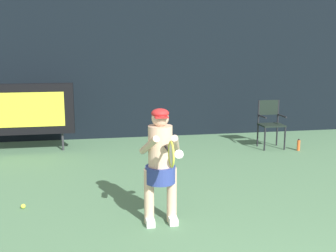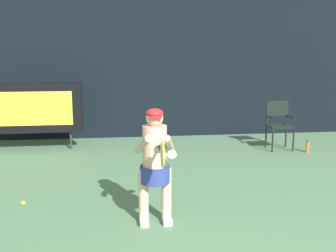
{
  "view_description": "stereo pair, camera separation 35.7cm",
  "coord_description": "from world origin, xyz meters",
  "px_view_note": "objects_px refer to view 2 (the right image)",
  "views": [
    {
      "loc": [
        -1.6,
        -1.76,
        2.26
      ],
      "look_at": [
        -0.48,
        4.41,
        1.05
      ],
      "focal_mm": 43.52,
      "sensor_mm": 36.0,
      "label": 1
    },
    {
      "loc": [
        -1.25,
        -1.81,
        2.26
      ],
      "look_at": [
        -0.48,
        4.41,
        1.05
      ],
      "focal_mm": 43.52,
      "sensor_mm": 36.0,
      "label": 2
    }
  ],
  "objects_px": {
    "scoreboard": "(31,108)",
    "tennis_racket": "(162,154)",
    "tennis_ball_spare": "(23,203)",
    "water_bottle": "(307,147)",
    "umpire_chair": "(279,122)",
    "tennis_player": "(155,161)"
  },
  "relations": [
    {
      "from": "scoreboard",
      "to": "tennis_racket",
      "type": "relative_size",
      "value": 3.65
    },
    {
      "from": "tennis_ball_spare",
      "to": "water_bottle",
      "type": "bearing_deg",
      "value": 23.48
    },
    {
      "from": "scoreboard",
      "to": "umpire_chair",
      "type": "height_order",
      "value": "scoreboard"
    },
    {
      "from": "tennis_ball_spare",
      "to": "umpire_chair",
      "type": "bearing_deg",
      "value": 29.24
    },
    {
      "from": "water_bottle",
      "to": "tennis_racket",
      "type": "bearing_deg",
      "value": -134.25
    },
    {
      "from": "scoreboard",
      "to": "tennis_racket",
      "type": "xyz_separation_m",
      "value": [
        2.4,
        -4.67,
        0.11
      ]
    },
    {
      "from": "umpire_chair",
      "to": "water_bottle",
      "type": "xyz_separation_m",
      "value": [
        0.51,
        -0.4,
        -0.5
      ]
    },
    {
      "from": "tennis_player",
      "to": "tennis_ball_spare",
      "type": "height_order",
      "value": "tennis_player"
    },
    {
      "from": "scoreboard",
      "to": "tennis_ball_spare",
      "type": "height_order",
      "value": "scoreboard"
    },
    {
      "from": "umpire_chair",
      "to": "tennis_racket",
      "type": "distance_m",
      "value": 5.15
    },
    {
      "from": "water_bottle",
      "to": "tennis_racket",
      "type": "height_order",
      "value": "tennis_racket"
    },
    {
      "from": "tennis_player",
      "to": "tennis_ball_spare",
      "type": "xyz_separation_m",
      "value": [
        -1.86,
        0.81,
        -0.8
      ]
    },
    {
      "from": "tennis_racket",
      "to": "tennis_ball_spare",
      "type": "relative_size",
      "value": 8.85
    },
    {
      "from": "water_bottle",
      "to": "tennis_racket",
      "type": "distance_m",
      "value": 5.24
    },
    {
      "from": "scoreboard",
      "to": "water_bottle",
      "type": "relative_size",
      "value": 8.3
    },
    {
      "from": "scoreboard",
      "to": "water_bottle",
      "type": "xyz_separation_m",
      "value": [
        6.0,
        -0.97,
        -0.82
      ]
    },
    {
      "from": "tennis_player",
      "to": "water_bottle",
      "type": "bearing_deg",
      "value": 41.27
    },
    {
      "from": "scoreboard",
      "to": "umpire_chair",
      "type": "relative_size",
      "value": 2.04
    },
    {
      "from": "umpire_chair",
      "to": "water_bottle",
      "type": "relative_size",
      "value": 4.08
    },
    {
      "from": "tennis_player",
      "to": "tennis_ball_spare",
      "type": "distance_m",
      "value": 2.18
    },
    {
      "from": "umpire_chair",
      "to": "tennis_racket",
      "type": "relative_size",
      "value": 1.79
    },
    {
      "from": "scoreboard",
      "to": "umpire_chair",
      "type": "distance_m",
      "value": 5.53
    }
  ]
}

